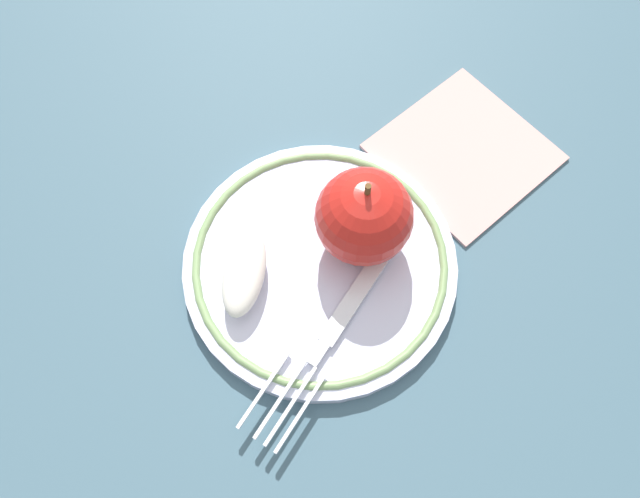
% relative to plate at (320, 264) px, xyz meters
% --- Properties ---
extents(ground_plane, '(2.00, 2.00, 0.00)m').
position_rel_plate_xyz_m(ground_plane, '(-0.01, -0.02, -0.01)').
color(ground_plane, '#3B5866').
extents(plate, '(0.20, 0.20, 0.01)m').
position_rel_plate_xyz_m(plate, '(0.00, 0.00, 0.00)').
color(plate, silver).
rests_on(plate, ground_plane).
extents(apple_red_whole, '(0.07, 0.07, 0.08)m').
position_rel_plate_xyz_m(apple_red_whole, '(-0.02, -0.03, 0.04)').
color(apple_red_whole, red).
rests_on(apple_red_whole, plate).
extents(apple_slice_front, '(0.05, 0.07, 0.02)m').
position_rel_plate_xyz_m(apple_slice_front, '(0.04, 0.04, 0.02)').
color(apple_slice_front, silver).
rests_on(apple_slice_front, plate).
extents(fork, '(0.04, 0.17, 0.00)m').
position_rel_plate_xyz_m(fork, '(-0.03, 0.04, 0.01)').
color(fork, silver).
rests_on(fork, plate).
extents(napkin_folded, '(0.15, 0.15, 0.01)m').
position_rel_plate_xyz_m(napkin_folded, '(-0.06, -0.14, -0.00)').
color(napkin_folded, '#C7968E').
rests_on(napkin_folded, ground_plane).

